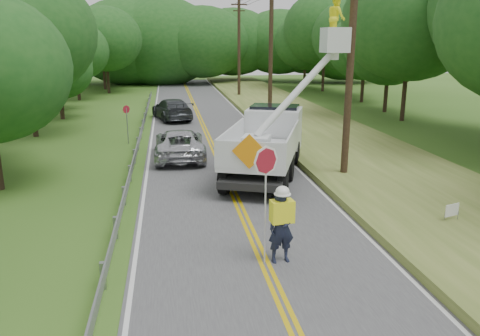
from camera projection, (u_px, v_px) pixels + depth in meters
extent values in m
plane|color=#335B1A|center=(279.00, 297.00, 10.95)|extent=(140.00, 140.00, 0.00)
cube|color=#454547|center=(216.00, 155.00, 24.30)|extent=(7.20, 96.00, 0.02)
cube|color=gold|center=(215.00, 155.00, 24.28)|extent=(0.12, 96.00, 0.00)
cube|color=gold|center=(218.00, 155.00, 24.31)|extent=(0.12, 96.00, 0.00)
cube|color=silver|center=(149.00, 158.00, 23.78)|extent=(0.12, 96.00, 0.00)
cube|color=silver|center=(281.00, 153.00, 24.80)|extent=(0.12, 96.00, 0.00)
cube|color=gray|center=(103.00, 276.00, 11.21)|extent=(0.12, 0.14, 0.70)
cube|color=gray|center=(116.00, 228.00, 14.07)|extent=(0.12, 0.14, 0.70)
cube|color=gray|center=(124.00, 196.00, 16.93)|extent=(0.12, 0.14, 0.70)
cube|color=gray|center=(130.00, 173.00, 19.79)|extent=(0.12, 0.14, 0.70)
cube|color=gray|center=(134.00, 157.00, 22.65)|extent=(0.12, 0.14, 0.70)
cube|color=gray|center=(138.00, 143.00, 25.51)|extent=(0.12, 0.14, 0.70)
cube|color=gray|center=(141.00, 133.00, 28.37)|extent=(0.12, 0.14, 0.70)
cube|color=gray|center=(143.00, 124.00, 31.23)|extent=(0.12, 0.14, 0.70)
cube|color=gray|center=(145.00, 117.00, 34.08)|extent=(0.12, 0.14, 0.70)
cube|color=gray|center=(146.00, 111.00, 36.94)|extent=(0.12, 0.14, 0.70)
cube|color=gray|center=(148.00, 106.00, 39.80)|extent=(0.12, 0.14, 0.70)
cube|color=gray|center=(149.00, 102.00, 42.66)|extent=(0.12, 0.14, 0.70)
cube|color=gray|center=(150.00, 98.00, 45.52)|extent=(0.12, 0.14, 0.70)
cube|color=gray|center=(138.00, 143.00, 24.50)|extent=(0.05, 48.00, 0.34)
cylinder|color=black|center=(351.00, 60.00, 18.95)|extent=(0.30, 0.30, 10.00)
cylinder|color=black|center=(271.00, 52.00, 33.24)|extent=(0.30, 0.30, 10.00)
cylinder|color=black|center=(239.00, 48.00, 47.54)|extent=(0.30, 0.30, 10.00)
cube|color=black|center=(239.00, 4.00, 46.43)|extent=(1.60, 0.12, 0.12)
cube|color=black|center=(239.00, 11.00, 46.59)|extent=(1.20, 0.10, 0.10)
cube|color=#506526|center=(347.00, 148.00, 25.30)|extent=(7.00, 96.00, 0.30)
cylinder|color=#332319|center=(33.00, 107.00, 28.63)|extent=(0.32, 0.32, 3.61)
ellipsoid|color=#1C4E1A|center=(24.00, 32.00, 27.46)|extent=(8.43, 8.43, 7.42)
cylinder|color=#332319|center=(61.00, 105.00, 35.19)|extent=(0.32, 0.32, 2.17)
ellipsoid|color=#1C4E1A|center=(58.00, 69.00, 34.49)|extent=(5.06, 5.06, 4.45)
cylinder|color=#332319|center=(61.00, 96.00, 39.65)|extent=(0.32, 0.32, 2.45)
ellipsoid|color=#1C4E1A|center=(57.00, 60.00, 38.86)|extent=(5.72, 5.72, 5.03)
cylinder|color=#332319|center=(78.00, 86.00, 46.21)|extent=(0.32, 0.32, 2.78)
ellipsoid|color=#1C4E1A|center=(75.00, 51.00, 45.31)|extent=(6.49, 6.49, 5.71)
cylinder|color=#332319|center=(108.00, 78.00, 52.29)|extent=(0.32, 0.32, 3.42)
ellipsoid|color=#1C4E1A|center=(105.00, 39.00, 51.18)|extent=(7.99, 7.99, 7.03)
cylinder|color=#332319|center=(104.00, 75.00, 56.33)|extent=(0.32, 0.32, 3.39)
ellipsoid|color=#1C4E1A|center=(102.00, 40.00, 55.24)|extent=(7.90, 7.90, 6.95)
cylinder|color=#332319|center=(404.00, 93.00, 34.25)|extent=(0.32, 0.32, 4.14)
ellipsoid|color=#1C4E1A|center=(411.00, 20.00, 32.91)|extent=(9.67, 9.67, 8.51)
cylinder|color=#332319|center=(386.00, 93.00, 38.63)|extent=(0.32, 0.32, 3.14)
ellipsoid|color=#1C4E1A|center=(390.00, 45.00, 37.62)|extent=(7.32, 7.32, 6.44)
cylinder|color=#332319|center=(362.00, 86.00, 44.75)|extent=(0.32, 0.32, 3.01)
ellipsoid|color=#1C4E1A|center=(365.00, 47.00, 43.78)|extent=(7.02, 7.02, 6.17)
cylinder|color=#332319|center=(350.00, 79.00, 48.96)|extent=(0.32, 0.32, 3.60)
ellipsoid|color=#1C4E1A|center=(353.00, 36.00, 47.80)|extent=(8.40, 8.40, 7.39)
cylinder|color=#332319|center=(323.00, 73.00, 54.21)|extent=(0.32, 0.32, 4.08)
ellipsoid|color=#1C4E1A|center=(325.00, 29.00, 52.89)|extent=(9.53, 9.53, 8.38)
cylinder|color=#332319|center=(305.00, 75.00, 57.24)|extent=(0.32, 0.32, 3.23)
ellipsoid|color=#1C4E1A|center=(306.00, 42.00, 56.20)|extent=(7.53, 7.53, 6.62)
ellipsoid|color=#1C4E1A|center=(16.00, 42.00, 59.07)|extent=(12.59, 9.44, 9.44)
ellipsoid|color=#1C4E1A|center=(54.00, 42.00, 62.21)|extent=(12.00, 9.00, 9.00)
ellipsoid|color=#1C4E1A|center=(91.00, 42.00, 62.30)|extent=(10.92, 8.19, 8.19)
ellipsoid|color=#1C4E1A|center=(128.00, 42.00, 62.18)|extent=(15.11, 11.33, 11.33)
ellipsoid|color=#1C4E1A|center=(161.00, 42.00, 62.57)|extent=(15.71, 11.78, 11.78)
ellipsoid|color=#1C4E1A|center=(202.00, 42.00, 61.71)|extent=(12.41, 9.31, 9.31)
ellipsoid|color=#1C4E1A|center=(233.00, 42.00, 65.62)|extent=(12.37, 9.28, 9.28)
ellipsoid|color=#1C4E1A|center=(280.00, 42.00, 65.80)|extent=(11.90, 8.92, 8.92)
ellipsoid|color=#1C4E1A|center=(308.00, 42.00, 65.52)|extent=(11.63, 8.72, 8.72)
ellipsoid|color=#1C4E1A|center=(346.00, 42.00, 64.29)|extent=(13.74, 10.31, 10.31)
imported|color=#191E33|center=(282.00, 227.00, 12.41)|extent=(0.77, 0.55, 1.97)
cube|color=yellow|center=(282.00, 211.00, 12.30)|extent=(0.64, 0.43, 0.60)
ellipsoid|color=white|center=(283.00, 192.00, 12.15)|extent=(0.37, 0.37, 0.29)
cylinder|color=#B7B7B7|center=(265.00, 214.00, 12.24)|extent=(0.04, 0.04, 2.76)
cylinder|color=maroon|center=(266.00, 161.00, 11.86)|extent=(0.71, 0.41, 0.79)
cylinder|color=black|center=(224.00, 180.00, 18.11)|extent=(0.70, 1.14, 1.09)
cylinder|color=black|center=(283.00, 184.00, 17.66)|extent=(0.70, 1.14, 1.09)
cylinder|color=black|center=(237.00, 165.00, 20.25)|extent=(0.70, 1.14, 1.09)
cylinder|color=black|center=(289.00, 168.00, 19.80)|extent=(0.70, 1.14, 1.09)
cylinder|color=black|center=(249.00, 151.00, 22.93)|extent=(0.70, 1.14, 1.09)
cylinder|color=black|center=(295.00, 153.00, 22.49)|extent=(0.70, 1.14, 1.09)
cube|color=black|center=(264.00, 163.00, 20.33)|extent=(4.79, 7.65, 0.28)
cube|color=silver|center=(261.00, 154.00, 19.43)|extent=(4.28, 5.81, 0.25)
cube|color=silver|center=(231.00, 140.00, 19.53)|extent=(1.90, 4.92, 1.02)
cube|color=silver|center=(292.00, 142.00, 19.03)|extent=(1.90, 4.92, 1.02)
cube|color=silver|center=(250.00, 156.00, 16.83)|extent=(2.47, 0.98, 1.02)
cube|color=silver|center=(274.00, 129.00, 22.98)|extent=(3.15, 2.92, 2.05)
cube|color=black|center=(275.00, 114.00, 23.00)|extent=(2.65, 2.18, 0.85)
cube|color=silver|center=(256.00, 148.00, 18.10)|extent=(1.32, 1.32, 0.91)
cube|color=silver|center=(335.00, 40.00, 18.63)|extent=(0.97, 0.97, 0.97)
imported|color=yellow|center=(336.00, 18.00, 18.41)|extent=(0.62, 0.80, 1.65)
cube|color=orange|center=(249.00, 152.00, 16.71)|extent=(1.22, 0.49, 1.29)
imported|color=silver|center=(180.00, 144.00, 23.59)|extent=(2.47, 5.27, 1.46)
imported|color=#35393D|center=(172.00, 109.00, 35.04)|extent=(3.34, 5.70, 1.55)
cylinder|color=gray|center=(127.00, 126.00, 26.85)|extent=(0.06, 0.06, 2.08)
cylinder|color=maroon|center=(126.00, 109.00, 26.59)|extent=(0.38, 0.32, 0.47)
cube|color=white|center=(452.00, 210.00, 14.74)|extent=(0.55, 0.20, 0.40)
cylinder|color=gray|center=(444.00, 221.00, 14.80)|extent=(0.02, 0.02, 0.57)
cylinder|color=gray|center=(457.00, 220.00, 14.87)|extent=(0.02, 0.02, 0.57)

